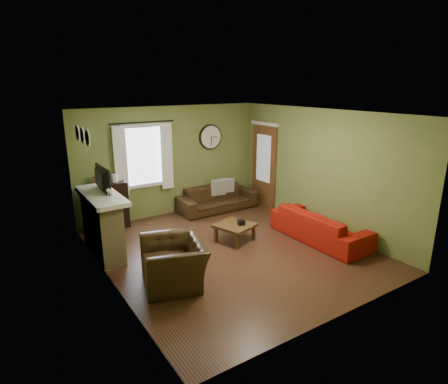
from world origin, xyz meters
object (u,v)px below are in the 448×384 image
sofa_brown (217,198)px  coffee_table (235,232)px  armchair (174,262)px  sofa_red (320,226)px  bookshelf (107,206)px

sofa_brown → coffee_table: bearing=-111.8°
sofa_brown → armchair: (-2.51, -2.72, 0.06)m
sofa_red → armchair: armchair is taller
sofa_red → coffee_table: size_ratio=3.13×
sofa_brown → coffee_table: size_ratio=2.96×
bookshelf → coffee_table: bookshelf is taller
sofa_brown → coffee_table: sofa_brown is taller
sofa_brown → coffee_table: (-0.75, -1.88, -0.11)m
bookshelf → armchair: 2.94m
bookshelf → sofa_red: (3.44, -2.98, -0.21)m
sofa_brown → armchair: size_ratio=1.84×
coffee_table → bookshelf: bearing=133.2°
coffee_table → armchair: bearing=-154.4°
sofa_red → coffee_table: 1.74m
bookshelf → sofa_red: bookshelf is taller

